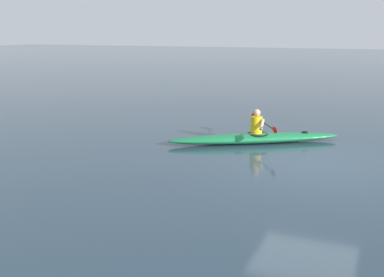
# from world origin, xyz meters

# --- Properties ---
(ground_plane) EXTENTS (160.00, 160.00, 0.00)m
(ground_plane) POSITION_xyz_m (0.00, 0.00, 0.00)
(ground_plane) COLOR #283D4C
(kayak) EXTENTS (4.69, 3.26, 0.29)m
(kayak) POSITION_xyz_m (1.89, -1.76, 0.15)
(kayak) COLOR #19723F
(kayak) RESTS_ON ground
(kayaker) EXTENTS (1.34, 2.14, 0.71)m
(kayaker) POSITION_xyz_m (1.83, -1.80, 0.60)
(kayaker) COLOR yellow
(kayaker) RESTS_ON kayak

